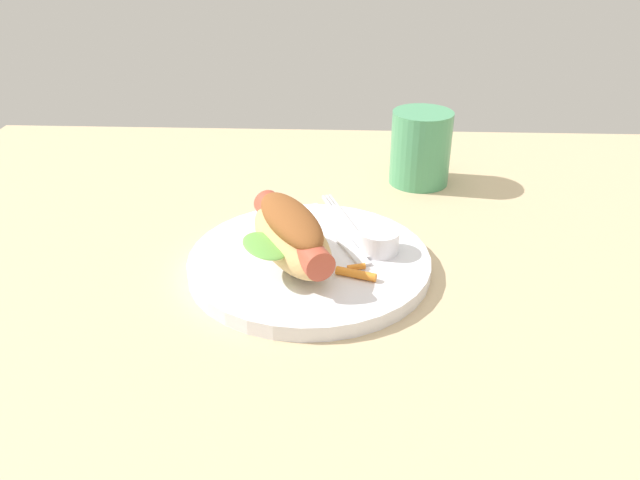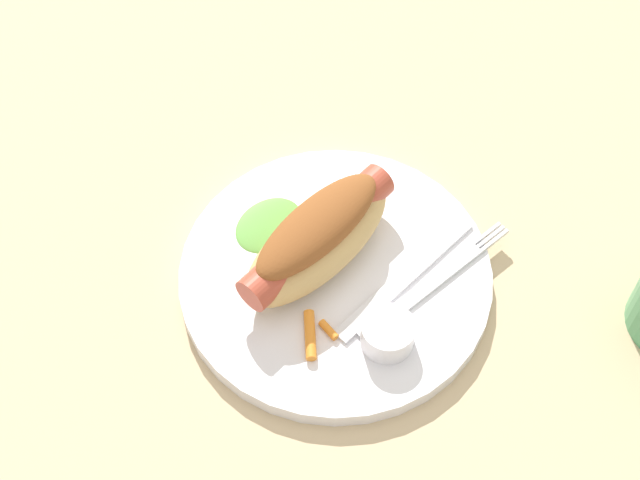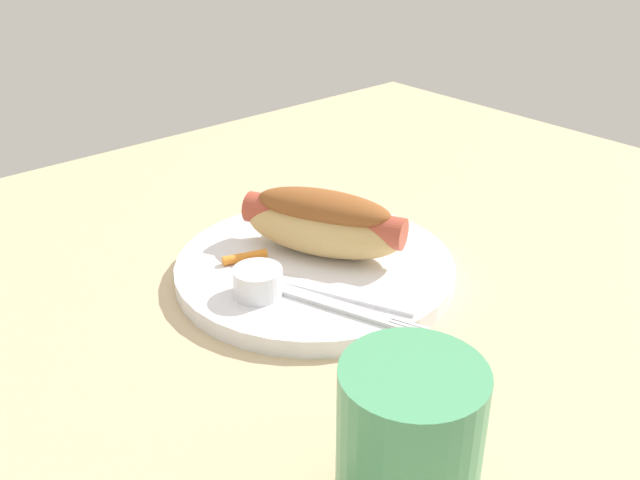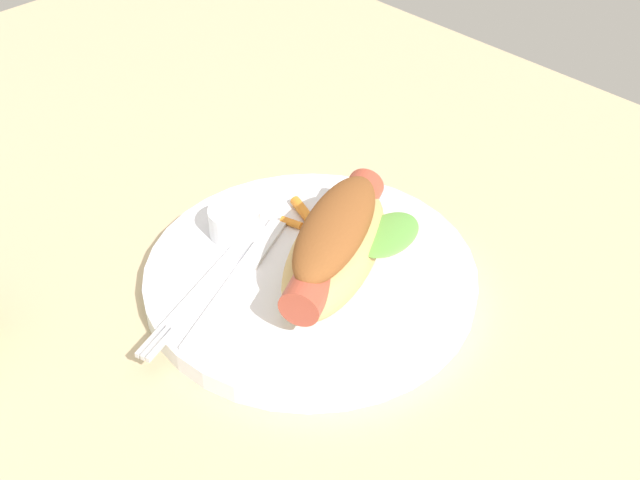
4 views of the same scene
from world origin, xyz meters
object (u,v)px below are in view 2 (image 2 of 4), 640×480
object	(u,v)px
carrot_garnish	(314,334)
hot_dog	(317,237)
plate	(335,277)
fork	(432,283)
sauce_ramekin	(387,334)
knife	(405,278)

from	to	relation	value
carrot_garnish	hot_dog	bearing A→B (deg)	156.53
plate	hot_dog	world-z (taller)	hot_dog
plate	fork	world-z (taller)	fork
sauce_ramekin	carrot_garnish	world-z (taller)	sauce_ramekin
plate	carrot_garnish	size ratio (longest dim) A/B	6.11
sauce_ramekin	knife	xyz separation A→B (cm)	(-4.69, 3.80, -1.03)
sauce_ramekin	knife	world-z (taller)	sauce_ramekin
hot_dog	carrot_garnish	world-z (taller)	hot_dog
fork	knife	xyz separation A→B (cm)	(-1.29, -1.78, -0.02)
hot_dog	knife	size ratio (longest dim) A/B	1.06
plate	knife	bearing A→B (deg)	61.35
plate	hot_dog	distance (cm)	4.41
plate	carrot_garnish	world-z (taller)	carrot_garnish
plate	sauce_ramekin	size ratio (longest dim) A/B	6.11
plate	fork	distance (cm)	7.99
knife	carrot_garnish	distance (cm)	9.18
sauce_ramekin	carrot_garnish	size ratio (longest dim) A/B	1.00
hot_dog	plate	bearing A→B (deg)	-88.91
hot_dog	sauce_ramekin	size ratio (longest dim) A/B	3.93
sauce_ramekin	fork	distance (cm)	6.61
plate	sauce_ramekin	bearing A→B (deg)	9.42
fork	plate	bearing A→B (deg)	130.28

